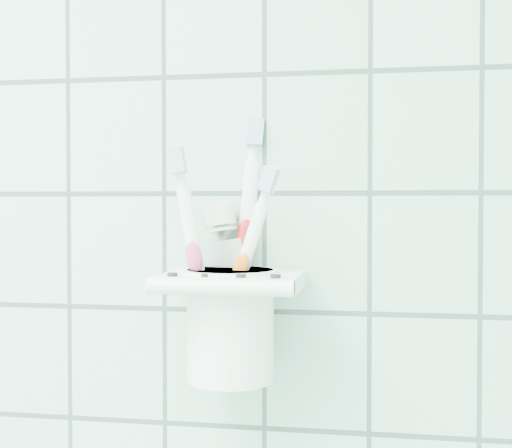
% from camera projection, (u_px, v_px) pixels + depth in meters
% --- Properties ---
extents(holder_bracket, '(0.12, 0.10, 0.04)m').
position_uv_depth(holder_bracket, '(232.00, 283.00, 0.60)').
color(holder_bracket, white).
rests_on(holder_bracket, wall_back).
extents(cup, '(0.08, 0.08, 0.10)m').
position_uv_depth(cup, '(230.00, 320.00, 0.61)').
color(cup, white).
rests_on(cup, holder_bracket).
extents(toothbrush_pink, '(0.04, 0.02, 0.19)m').
position_uv_depth(toothbrush_pink, '(215.00, 257.00, 0.60)').
color(toothbrush_pink, white).
rests_on(toothbrush_pink, cup).
extents(toothbrush_blue, '(0.03, 0.04, 0.22)m').
position_uv_depth(toothbrush_blue, '(233.00, 239.00, 0.62)').
color(toothbrush_blue, white).
rests_on(toothbrush_blue, cup).
extents(toothbrush_orange, '(0.06, 0.02, 0.18)m').
position_uv_depth(toothbrush_orange, '(211.00, 263.00, 0.61)').
color(toothbrush_orange, white).
rests_on(toothbrush_orange, cup).
extents(toothpaste_tube, '(0.05, 0.04, 0.15)m').
position_uv_depth(toothpaste_tube, '(241.00, 273.00, 0.63)').
color(toothpaste_tube, silver).
rests_on(toothpaste_tube, cup).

